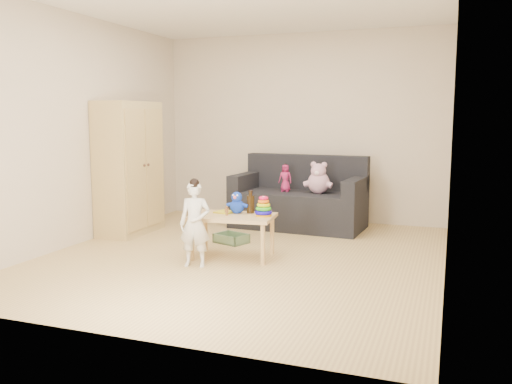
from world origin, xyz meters
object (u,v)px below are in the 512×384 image
at_px(play_table, 233,236).
at_px(toddler, 195,225).
at_px(sofa, 298,210).
at_px(wardrobe, 129,168).

relative_size(play_table, toddler, 1.04).
distance_m(sofa, play_table, 1.74).
distance_m(play_table, toddler, 0.52).
relative_size(wardrobe, toddler, 2.00).
bearing_deg(wardrobe, sofa, 28.53).
relative_size(sofa, toddler, 2.07).
xyz_separation_m(wardrobe, sofa, (1.90, 1.03, -0.58)).
xyz_separation_m(wardrobe, toddler, (1.46, -1.13, -0.41)).
distance_m(wardrobe, play_table, 1.91).
xyz_separation_m(wardrobe, play_table, (1.68, -0.69, -0.59)).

